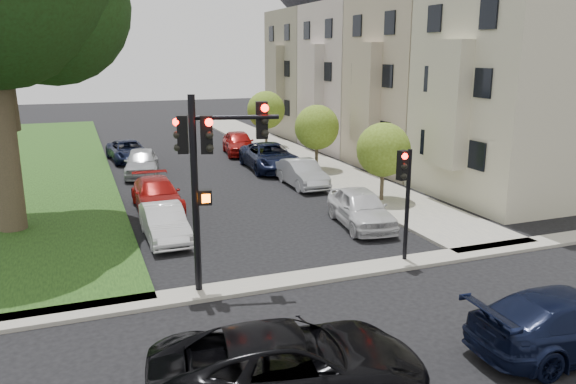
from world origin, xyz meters
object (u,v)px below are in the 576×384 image
object	(u,v)px
small_tree_c	(266,110)
traffic_signal_main	(209,158)
small_tree_b	(317,127)
car_parked_5	(164,223)
car_parked_1	(302,173)
small_tree_a	(383,150)
car_parked_7	(142,162)
car_parked_0	(361,208)
traffic_signal_secondary	(405,185)
car_cross_near	(290,365)
car_parked_6	(157,195)
car_parked_8	(128,151)
car_cross_far	(573,322)
car_parked_3	(239,143)
car_parked_2	(270,157)

from	to	relation	value
small_tree_c	traffic_signal_main	distance (m)	25.34
small_tree_b	car_parked_5	distance (m)	13.91
car_parked_1	small_tree_b	bearing A→B (deg)	55.74
small_tree_a	car_parked_7	size ratio (longest dim) A/B	0.82
car_parked_0	small_tree_a	bearing A→B (deg)	55.77
traffic_signal_secondary	car_cross_near	size ratio (longest dim) A/B	0.69
car_cross_near	car_parked_6	xyz separation A→B (m)	(-0.43, 15.05, -0.08)
car_cross_near	car_parked_8	world-z (taller)	car_cross_near
small_tree_b	traffic_signal_secondary	distance (m)	14.80
car_cross_near	car_parked_7	bearing A→B (deg)	8.89
car_parked_0	small_tree_b	bearing A→B (deg)	83.68
car_cross_near	car_parked_1	distance (m)	18.28
car_parked_5	small_tree_b	bearing A→B (deg)	41.69
car_cross_near	car_cross_far	size ratio (longest dim) A/B	1.09
car_parked_0	car_parked_3	world-z (taller)	car_parked_3
small_tree_a	car_cross_far	size ratio (longest dim) A/B	0.73
car_parked_2	small_tree_c	bearing A→B (deg)	75.04
small_tree_b	car_parked_2	distance (m)	3.26
car_cross_near	car_parked_3	distance (m)	27.90
traffic_signal_main	car_parked_5	bearing A→B (deg)	96.86
car_cross_near	car_parked_7	size ratio (longest dim) A/B	1.22
small_tree_c	car_cross_far	distance (m)	29.88
car_cross_far	car_parked_7	world-z (taller)	car_parked_7
small_tree_a	car_parked_3	xyz separation A→B (m)	(-2.68, 14.43, -1.66)
car_cross_far	car_parked_7	xyz separation A→B (m)	(-6.94, 22.96, 0.04)
car_parked_7	car_parked_2	bearing A→B (deg)	0.71
car_parked_2	car_parked_3	world-z (taller)	car_parked_3
car_parked_6	car_parked_1	bearing A→B (deg)	13.03
traffic_signal_secondary	car_cross_near	distance (m)	8.54
traffic_signal_main	car_parked_5	world-z (taller)	traffic_signal_main
car_parked_0	car_parked_1	world-z (taller)	car_parked_0
car_parked_6	car_parked_7	xyz separation A→B (m)	(0.22, 7.37, 0.09)
car_parked_2	car_parked_7	xyz separation A→B (m)	(-7.22, 0.99, -0.01)
car_cross_near	car_parked_3	bearing A→B (deg)	-5.60
car_parked_0	car_parked_3	bearing A→B (deg)	98.09
car_parked_2	car_parked_7	bearing A→B (deg)	174.43
traffic_signal_main	car_parked_3	size ratio (longest dim) A/B	1.22
car_parked_0	traffic_signal_secondary	bearing A→B (deg)	-91.26
small_tree_b	car_parked_7	bearing A→B (deg)	166.47
traffic_signal_main	car_parked_7	xyz separation A→B (m)	(-0.06, 16.70, -3.12)
car_parked_3	traffic_signal_main	bearing A→B (deg)	-100.20
car_cross_near	car_parked_0	size ratio (longest dim) A/B	1.25
small_tree_c	traffic_signal_main	world-z (taller)	traffic_signal_main
car_parked_0	car_parked_3	xyz separation A→B (m)	(-0.04, 17.34, 0.04)
car_parked_1	car_parked_2	size ratio (longest dim) A/B	0.75
car_parked_2	car_parked_7	size ratio (longest dim) A/B	1.25
car_parked_1	car_parked_3	distance (m)	10.27
car_parked_3	car_parked_6	bearing A→B (deg)	-113.10
small_tree_a	car_parked_1	xyz separation A→B (m)	(-2.24, 4.17, -1.75)
small_tree_b	car_parked_6	bearing A→B (deg)	-152.80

